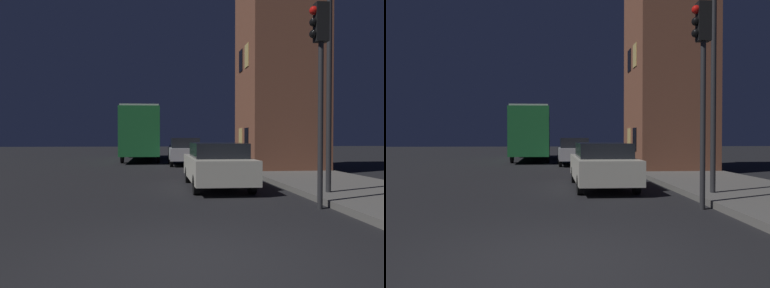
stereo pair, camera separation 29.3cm
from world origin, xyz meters
TOP-DOWN VIEW (x-y plane):
  - ground_plane at (0.00, 0.00)m, footprint 120.00×120.00m
  - brick_building at (5.64, 13.18)m, footprint 3.83×4.43m
  - streetlamp at (3.78, 4.83)m, footprint 1.23×0.52m
  - traffic_light at (3.34, 3.39)m, footprint 0.43×0.24m
  - bus at (-1.50, 22.50)m, footprint 2.50×10.17m
  - car_near_lane at (1.53, 7.19)m, footprint 1.84×4.51m
  - car_mid_lane at (1.19, 17.10)m, footprint 1.80×3.80m
  - car_far_lane at (1.48, 23.96)m, footprint 1.79×4.61m

SIDE VIEW (x-z plane):
  - ground_plane at x=0.00m, z-range 0.00..0.00m
  - car_near_lane at x=1.53m, z-range 0.03..1.52m
  - car_far_lane at x=1.48m, z-range 0.05..1.55m
  - car_mid_lane at x=1.19m, z-range 0.03..1.65m
  - bus at x=-1.50m, z-range 0.35..4.02m
  - traffic_light at x=3.34m, z-range 1.02..5.81m
  - streetlamp at x=3.78m, z-range 1.73..8.12m
  - brick_building at x=5.64m, z-range 0.19..10.46m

